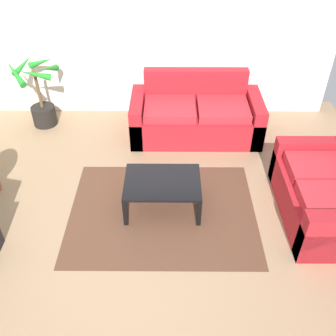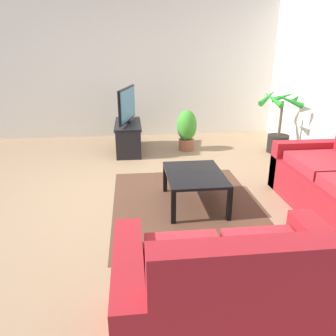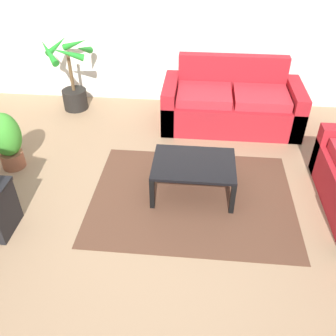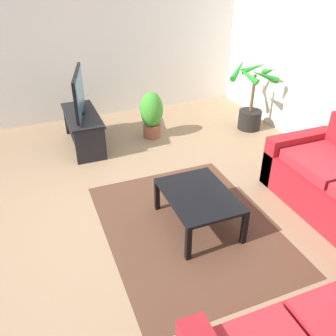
% 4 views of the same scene
% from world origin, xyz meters
% --- Properties ---
extents(ground_plane, '(6.60, 6.60, 0.00)m').
position_xyz_m(ground_plane, '(0.00, 0.00, 0.00)').
color(ground_plane, '#937556').
extents(wall_back, '(6.00, 0.06, 2.70)m').
position_xyz_m(wall_back, '(0.00, 3.00, 1.35)').
color(wall_back, silver).
rests_on(wall_back, ground).
extents(couch_main, '(1.91, 0.90, 0.90)m').
position_xyz_m(couch_main, '(0.87, 2.28, 0.30)').
color(couch_main, maroon).
rests_on(couch_main, ground).
extents(couch_loveseat, '(0.90, 1.45, 0.90)m').
position_xyz_m(couch_loveseat, '(2.28, 0.57, 0.30)').
color(couch_loveseat, maroon).
rests_on(couch_loveseat, ground).
extents(coffee_table, '(0.88, 0.65, 0.40)m').
position_xyz_m(coffee_table, '(0.40, 0.69, 0.35)').
color(coffee_table, black).
rests_on(coffee_table, ground).
extents(area_rug, '(2.20, 1.70, 0.01)m').
position_xyz_m(area_rug, '(0.40, 0.59, 0.00)').
color(area_rug, '#513323').
rests_on(area_rug, ground).
extents(potted_palm, '(0.73, 0.72, 1.09)m').
position_xyz_m(potted_palm, '(-1.50, 2.54, 0.44)').
color(potted_palm, black).
rests_on(potted_palm, ground).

